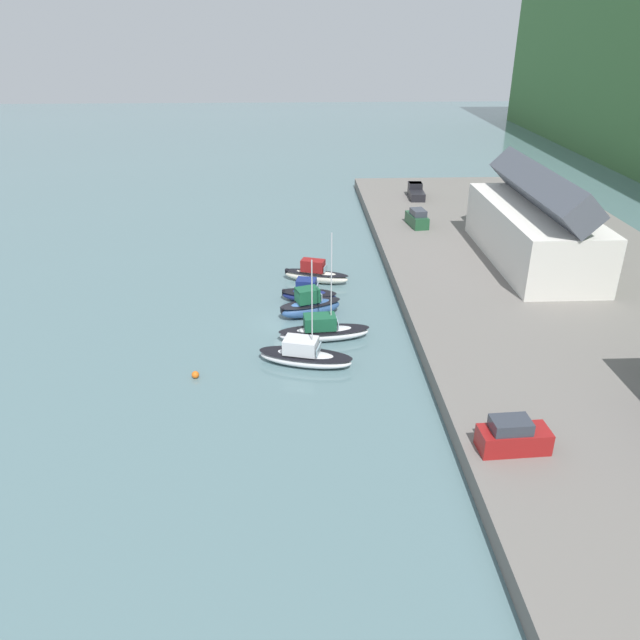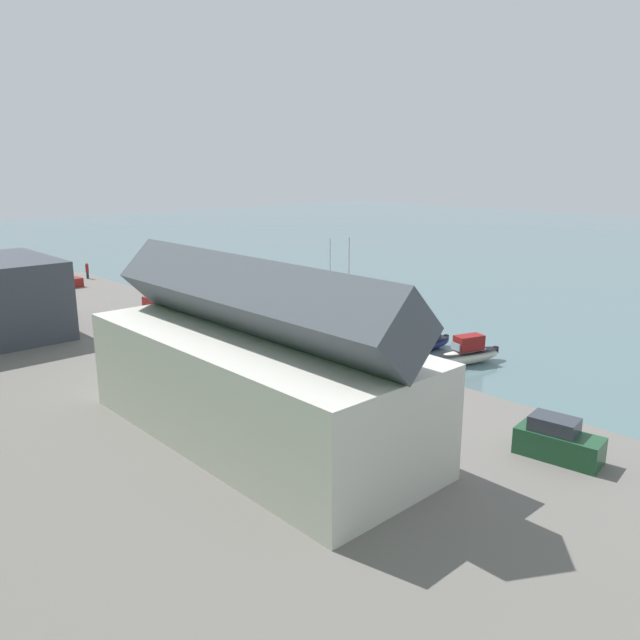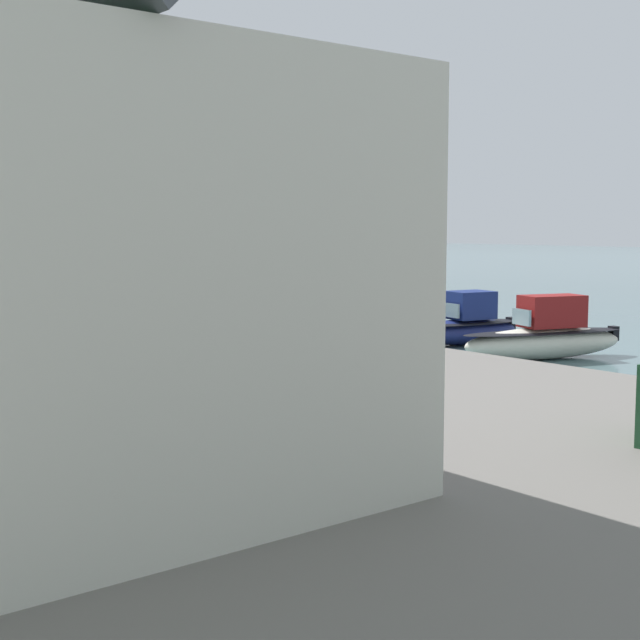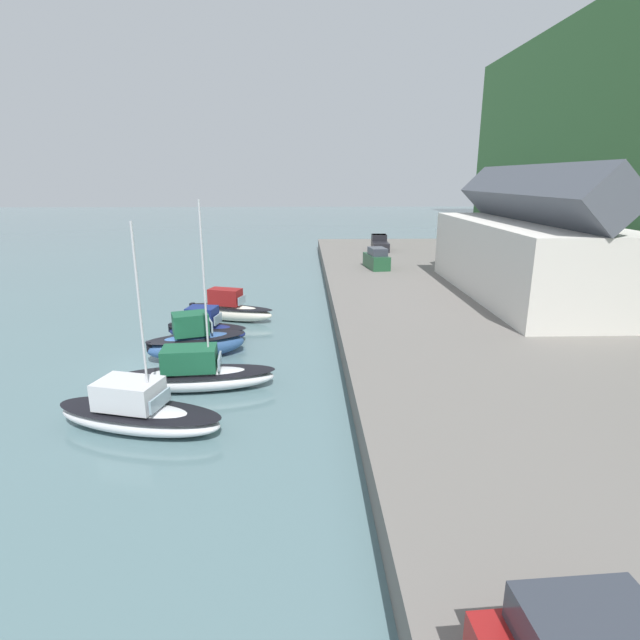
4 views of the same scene
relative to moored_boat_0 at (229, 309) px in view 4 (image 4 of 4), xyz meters
name	(u,v)px [view 4 (image 4 of 4)]	position (x,y,z in m)	size (l,w,h in m)	color
ground_plane	(157,365)	(9.24, -2.90, -0.87)	(320.00, 320.00, 0.00)	slate
quay_promenade	(612,349)	(9.24, 23.77, -0.20)	(98.53, 31.90, 1.33)	slate
harbor_clubhouse	(526,249)	(-1.81, 22.93, 4.15)	(21.66, 8.45, 10.02)	silver
moored_boat_0	(229,309)	(0.00, 0.00, 0.00)	(3.77, 7.05, 2.41)	white
moored_boat_1	(206,328)	(4.74, -0.85, -0.07)	(2.97, 5.63, 2.25)	navy
moored_boat_2	(196,341)	(8.10, -0.81, 0.16)	(3.85, 6.15, 2.78)	#33568E
moored_boat_3	(197,374)	(12.77, 0.20, -0.05)	(2.81, 7.92, 9.43)	silver
moored_boat_4	(137,412)	(16.92, -1.48, -0.07)	(4.27, 7.90, 8.82)	silver
parked_car_1	(377,259)	(-14.50, 13.15, 1.39)	(4.41, 2.38, 2.16)	#1E4C2D
pickup_truck_0	(380,244)	(-28.01, 15.46, 1.29)	(4.81, 2.16, 1.90)	black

